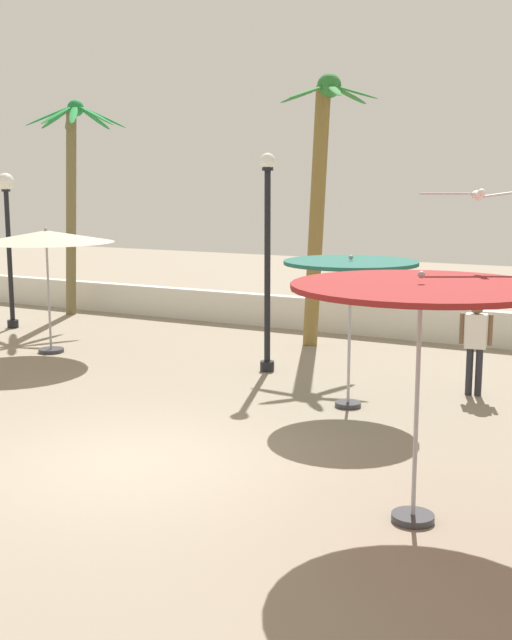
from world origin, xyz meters
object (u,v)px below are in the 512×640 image
at_px(patio_umbrella_1, 46,238).
at_px(guest_0, 476,338).
at_px(palm_tree_0, 320,185).
at_px(lamp_post_1, 267,254).
at_px(lamp_post_3, 8,224).
at_px(seagull_0, 478,194).
at_px(palm_tree_2, 73,180).
at_px(patio_umbrella_3, 351,271).
at_px(patio_umbrella_2, 421,298).

distance_m(patio_umbrella_1, guest_0, 9.17).
bearing_deg(palm_tree_0, guest_0, -33.14).
xyz_separation_m(patio_umbrella_1, lamp_post_1, (5.00, 0.62, -0.19)).
bearing_deg(lamp_post_3, patio_umbrella_1, -32.30).
height_order(lamp_post_3, seagull_0, lamp_post_3).
bearing_deg(lamp_post_3, palm_tree_2, 85.84).
distance_m(palm_tree_0, guest_0, 5.56).
relative_size(lamp_post_1, seagull_0, 3.35).
xyz_separation_m(lamp_post_1, seagull_0, (4.82, -4.01, 1.24)).
distance_m(patio_umbrella_3, palm_tree_0, 5.18).
bearing_deg(palm_tree_2, palm_tree_0, -5.97).
relative_size(patio_umbrella_1, seagull_0, 2.30).
bearing_deg(palm_tree_2, guest_0, -16.49).
distance_m(patio_umbrella_2, seagull_0, 1.91).
bearing_deg(patio_umbrella_2, palm_tree_2, 143.60).
height_order(patio_umbrella_2, palm_tree_2, palm_tree_2).
height_order(patio_umbrella_3, lamp_post_1, lamp_post_1).
bearing_deg(patio_umbrella_2, patio_umbrella_1, 152.73).
relative_size(palm_tree_0, lamp_post_1, 1.42).
distance_m(patio_umbrella_1, palm_tree_2, 5.13).
distance_m(patio_umbrella_1, patio_umbrella_3, 7.41).
height_order(patio_umbrella_1, patio_umbrella_3, patio_umbrella_1).
relative_size(lamp_post_3, seagull_0, 3.09).
height_order(patio_umbrella_1, patio_umbrella_2, patio_umbrella_2).
bearing_deg(lamp_post_1, patio_umbrella_3, -35.06).
relative_size(patio_umbrella_3, guest_0, 1.51).
distance_m(patio_umbrella_2, guest_0, 5.86).
xyz_separation_m(palm_tree_2, seagull_0, (12.57, -7.54, -0.17)).
relative_size(patio_umbrella_2, palm_tree_0, 0.46).
xyz_separation_m(patio_umbrella_2, seagull_0, (0.20, 1.58, 1.05)).
bearing_deg(patio_umbrella_1, lamp_post_3, 147.70).
xyz_separation_m(patio_umbrella_1, lamp_post_3, (-2.91, 1.84, 0.13)).
relative_size(patio_umbrella_2, lamp_post_3, 0.71).
relative_size(patio_umbrella_1, lamp_post_3, 0.74).
distance_m(patio_umbrella_3, palm_tree_2, 11.43).
bearing_deg(palm_tree_2, lamp_post_1, -24.54).
xyz_separation_m(lamp_post_3, guest_0, (11.94, -1.17, -1.62)).
bearing_deg(patio_umbrella_2, palm_tree_0, 119.52).
distance_m(patio_umbrella_2, lamp_post_1, 7.25).
xyz_separation_m(patio_umbrella_3, palm_tree_0, (-2.43, 4.38, 1.35)).
bearing_deg(lamp_post_1, palm_tree_2, 155.46).
height_order(patio_umbrella_1, guest_0, patio_umbrella_1).
xyz_separation_m(lamp_post_1, lamp_post_3, (-7.91, 1.22, 0.33)).
bearing_deg(guest_0, patio_umbrella_2, -83.92).
height_order(lamp_post_3, guest_0, lamp_post_3).
bearing_deg(patio_umbrella_3, palm_tree_0, 118.99).
xyz_separation_m(patio_umbrella_3, seagull_0, (2.49, -2.37, 1.28)).
relative_size(patio_umbrella_2, seagull_0, 2.20).
height_order(patio_umbrella_2, lamp_post_3, lamp_post_3).
distance_m(patio_umbrella_1, patio_umbrella_2, 10.83).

